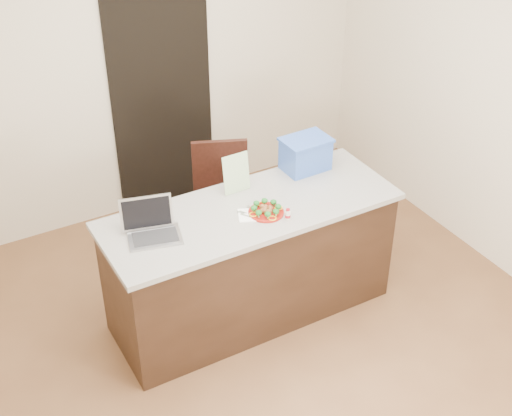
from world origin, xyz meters
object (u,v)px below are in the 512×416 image
island (251,261)px  plate (266,212)px  laptop (151,225)px  blue_box (305,154)px  chair (227,194)px  yogurt_bottle (288,215)px  napkin (250,215)px

island → plate: size_ratio=8.58×
plate → laptop: 0.78m
laptop → blue_box: bearing=23.5°
island → laptop: size_ratio=5.36×
island → laptop: 0.87m
laptop → chair: bearing=52.1°
island → yogurt_bottle: size_ratio=26.14×
plate → laptop: (-0.76, 0.16, 0.06)m
laptop → napkin: bearing=3.2°
napkin → yogurt_bottle: 0.25m
yogurt_bottle → blue_box: (0.45, 0.50, 0.09)m
laptop → chair: 1.21m
island → laptop: (-0.70, 0.05, 0.52)m
plate → laptop: laptop is taller
napkin → blue_box: 0.74m
napkin → blue_box: blue_box is taller
island → plate: (0.06, -0.11, 0.47)m
plate → blue_box: (0.55, 0.37, 0.12)m
yogurt_bottle → laptop: bearing=161.2°
plate → chair: size_ratio=0.24×
plate → yogurt_bottle: 0.16m
napkin → laptop: size_ratio=0.41×
plate → blue_box: bearing=34.0°
chair → plate: bearing=-76.5°
blue_box → island: bearing=-158.2°
napkin → laptop: (-0.65, 0.13, 0.06)m
plate → chair: bearing=80.9°
island → yogurt_bottle: 0.56m
laptop → blue_box: (1.30, 0.21, 0.06)m
yogurt_bottle → laptop: (-0.85, 0.29, 0.03)m
napkin → chair: (0.24, 0.82, -0.36)m
plate → chair: 0.93m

